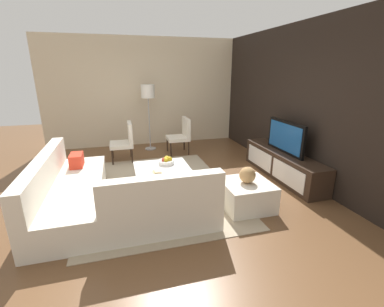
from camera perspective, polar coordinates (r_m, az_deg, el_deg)
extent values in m
plane|color=brown|center=(4.59, -7.26, -8.09)|extent=(14.00, 14.00, 0.00)
cube|color=black|center=(5.27, 22.94, 9.92)|extent=(6.40, 0.12, 2.80)
cube|color=beige|center=(7.37, -10.00, 12.82)|extent=(0.12, 5.20, 2.80)
cube|color=tan|center=(4.68, -7.45, -7.52)|extent=(3.29, 2.42, 0.01)
cube|color=#332319|center=(5.35, 18.95, -2.27)|extent=(2.10, 0.45, 0.50)
cube|color=white|center=(5.61, 14.27, -0.92)|extent=(0.89, 0.01, 0.35)
cube|color=white|center=(4.85, 19.86, -4.38)|extent=(0.89, 0.01, 0.35)
cube|color=black|center=(5.20, 19.55, 3.40)|extent=(1.06, 0.05, 0.59)
cube|color=#194C8C|center=(5.18, 19.28, 3.38)|extent=(0.95, 0.01, 0.50)
cube|color=silver|center=(4.36, -24.25, -8.18)|extent=(2.41, 0.85, 0.40)
cube|color=silver|center=(4.28, -29.36, -3.48)|extent=(2.41, 0.18, 0.41)
cube|color=silver|center=(3.62, -7.01, -11.96)|extent=(0.85, 1.49, 0.40)
cube|color=silver|center=(3.14, -6.32, -8.43)|extent=(0.18, 1.49, 0.41)
cube|color=red|center=(4.91, -23.60, -1.33)|extent=(0.36, 0.20, 0.22)
cube|color=red|center=(3.58, -1.18, -8.04)|extent=(0.60, 0.44, 0.06)
cube|color=#332319|center=(4.63, -6.29, -5.60)|extent=(0.74, 0.74, 0.33)
cube|color=white|center=(4.56, -6.37, -3.40)|extent=(0.93, 0.92, 0.05)
cylinder|color=#332319|center=(6.43, -16.76, 0.65)|extent=(0.04, 0.04, 0.38)
cylinder|color=#332319|center=(5.96, -16.78, -0.67)|extent=(0.04, 0.04, 0.38)
cylinder|color=#332319|center=(6.43, -13.04, 0.96)|extent=(0.04, 0.04, 0.38)
cylinder|color=#332319|center=(5.96, -12.78, -0.34)|extent=(0.04, 0.04, 0.38)
cube|color=silver|center=(6.14, -14.98, 1.87)|extent=(0.57, 0.50, 0.08)
cube|color=silver|center=(6.08, -13.20, 4.43)|extent=(0.57, 0.08, 0.45)
cylinder|color=#A5A5AA|center=(7.02, -8.91, 1.09)|extent=(0.28, 0.28, 0.02)
cylinder|color=#A5A5AA|center=(6.86, -9.17, 6.37)|extent=(0.03, 0.03, 1.29)
cylinder|color=white|center=(6.76, -9.51, 13.10)|extent=(0.33, 0.33, 0.32)
cube|color=silver|center=(4.07, 11.57, -8.73)|extent=(0.70, 0.70, 0.40)
cylinder|color=silver|center=(4.72, -5.57, -1.85)|extent=(0.28, 0.28, 0.07)
sphere|color=gold|center=(4.66, -5.63, -1.45)|extent=(0.09, 0.09, 0.09)
sphere|color=gold|center=(4.70, -4.87, -1.22)|extent=(0.09, 0.09, 0.09)
sphere|color=gold|center=(4.75, -5.44, -1.02)|extent=(0.09, 0.09, 0.09)
sphere|color=gold|center=(4.72, -5.74, -1.20)|extent=(0.08, 0.08, 0.08)
sphere|color=#B23326|center=(4.67, -6.11, -1.41)|extent=(0.08, 0.08, 0.08)
cylinder|color=#332319|center=(6.72, -5.34, 2.08)|extent=(0.04, 0.04, 0.38)
cylinder|color=#332319|center=(6.30, -4.59, 1.02)|extent=(0.04, 0.04, 0.38)
cylinder|color=#332319|center=(6.81, -1.72, 2.35)|extent=(0.04, 0.04, 0.38)
cylinder|color=#332319|center=(6.39, -0.73, 1.33)|extent=(0.04, 0.04, 0.38)
cube|color=silver|center=(6.50, -3.12, 3.32)|extent=(0.53, 0.52, 0.08)
cube|color=silver|center=(6.49, -1.27, 5.72)|extent=(0.53, 0.08, 0.45)
sphere|color=#AD8451|center=(3.94, 11.85, -4.56)|extent=(0.24, 0.24, 0.24)
cube|color=#CCB78C|center=(4.33, -7.49, -4.10)|extent=(0.20, 0.14, 0.02)
cube|color=#CCB78C|center=(4.32, -7.46, -3.82)|extent=(0.17, 0.11, 0.03)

